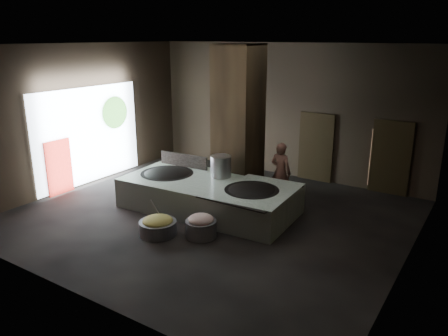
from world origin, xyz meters
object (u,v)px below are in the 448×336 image
Objects in this scene: veg_basin at (158,228)px; stock_pot at (221,167)px; wok_right at (252,193)px; meat_basin at (201,228)px; wok_left at (167,176)px; cook at (281,172)px; hearth_platform at (209,195)px.

stock_pot is at bearing 85.84° from veg_basin.
wok_right reaches higher than meat_basin.
stock_pot is 2.73m from veg_basin.
cook is (2.80, 1.82, 0.13)m from wok_left.
veg_basin is at bearing -97.13° from hearth_platform.
meat_basin is at bearing 25.81° from veg_basin.
meat_basin is (-0.51, -3.29, -0.67)m from cook.
wok_left is 0.87× the size of cook.
wok_left is at bearing 178.72° from hearth_platform.
hearth_platform is 5.23× the size of veg_basin.
hearth_platform is at bearing 55.23° from cook.
cook is 1.90× the size of veg_basin.
stock_pot is 0.36× the size of cook.
cook reaches higher than veg_basin.
stock_pot is (0.05, 0.55, 0.71)m from hearth_platform.
stock_pot reaches higher than meat_basin.
cook reaches higher than meat_basin.
hearth_platform is at bearing 86.13° from veg_basin.
veg_basin is 1.21× the size of meat_basin.
hearth_platform is 1.49m from wok_left.
meat_basin is at bearing -108.03° from wok_right.
stock_pot reaches higher than hearth_platform.
veg_basin is (-0.19, -2.55, -0.96)m from stock_pot.
wok_right is (1.35, 0.05, 0.33)m from hearth_platform.
stock_pot is 1.80m from cook.
wok_left is 2.00× the size of meat_basin.
wok_left is at bearing -158.20° from stock_pot.
wok_left is at bearing 124.06° from veg_basin.
cook reaches higher than hearth_platform.
wok_right is 1.72m from cook.
hearth_platform is 2.75× the size of cook.
hearth_platform is at bearing 1.97° from wok_left.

